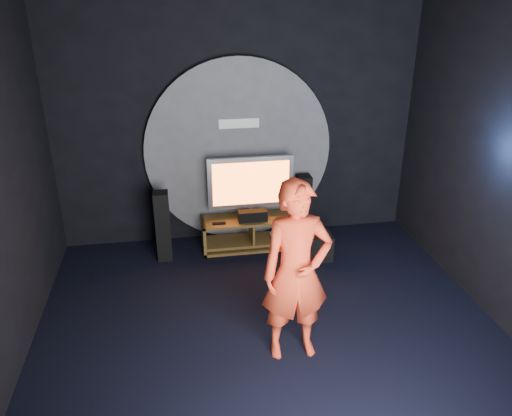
{
  "coord_description": "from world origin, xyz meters",
  "views": [
    {
      "loc": [
        -0.89,
        -4.19,
        3.41
      ],
      "look_at": [
        0.01,
        1.05,
        1.05
      ],
      "focal_mm": 35.0,
      "sensor_mm": 36.0,
      "label": 1
    }
  ],
  "objects": [
    {
      "name": "floor",
      "position": [
        0.0,
        0.0,
        0.0
      ],
      "size": [
        5.0,
        5.0,
        0.0
      ],
      "primitive_type": "plane",
      "color": "black",
      "rests_on": "ground"
    },
    {
      "name": "tower_speaker_left",
      "position": [
        -1.11,
        1.92,
        0.49
      ],
      "size": [
        0.19,
        0.22,
        0.97
      ],
      "primitive_type": "cube",
      "color": "black",
      "rests_on": "ground"
    },
    {
      "name": "subwoofer",
      "position": [
        0.97,
        1.58,
        0.18
      ],
      "size": [
        0.33,
        0.33,
        0.36
      ],
      "primitive_type": "cube",
      "color": "black",
      "rests_on": "ground"
    },
    {
      "name": "back_wall",
      "position": [
        0.0,
        2.5,
        1.75
      ],
      "size": [
        5.0,
        0.04,
        3.5
      ],
      "primitive_type": "cube",
      "color": "black",
      "rests_on": "ground"
    },
    {
      "name": "wall_disc_panel",
      "position": [
        0.0,
        2.44,
        1.3
      ],
      "size": [
        2.6,
        0.11,
        2.6
      ],
      "color": "#515156",
      "rests_on": "ground"
    },
    {
      "name": "tower_speaker_right",
      "position": [
        0.9,
        2.21,
        0.49
      ],
      "size": [
        0.19,
        0.22,
        0.97
      ],
      "primitive_type": "cube",
      "color": "black",
      "rests_on": "ground"
    },
    {
      "name": "remote",
      "position": [
        -0.35,
        1.93,
        0.46
      ],
      "size": [
        0.18,
        0.05,
        0.02
      ],
      "primitive_type": "cube",
      "color": "black",
      "rests_on": "media_console"
    },
    {
      "name": "player",
      "position": [
        0.18,
        -0.23,
        0.93
      ],
      "size": [
        0.68,
        0.46,
        1.85
      ],
      "primitive_type": "imported",
      "rotation": [
        0.0,
        0.0,
        0.02
      ],
      "color": "red",
      "rests_on": "ground"
    },
    {
      "name": "media_console",
      "position": [
        0.12,
        2.05,
        0.19
      ],
      "size": [
        1.4,
        0.45,
        0.45
      ],
      "color": "brown",
      "rests_on": "ground"
    },
    {
      "name": "tv",
      "position": [
        0.12,
        2.12,
        0.93
      ],
      "size": [
        1.18,
        0.22,
        0.87
      ],
      "color": "#A6A5AC",
      "rests_on": "media_console"
    },
    {
      "name": "front_wall",
      "position": [
        0.0,
        -2.5,
        1.75
      ],
      "size": [
        5.0,
        0.04,
        3.5
      ],
      "primitive_type": "cube",
      "color": "black",
      "rests_on": "ground"
    },
    {
      "name": "center_speaker",
      "position": [
        0.12,
        1.96,
        0.53
      ],
      "size": [
        0.4,
        0.15,
        0.15
      ],
      "primitive_type": "cube",
      "color": "black",
      "rests_on": "media_console"
    }
  ]
}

